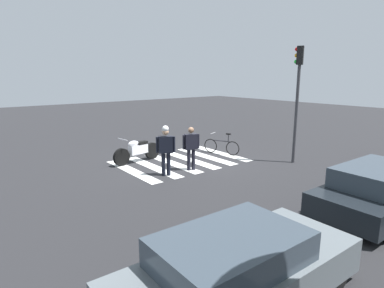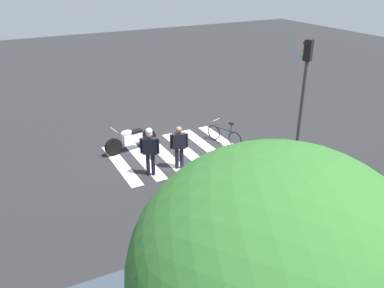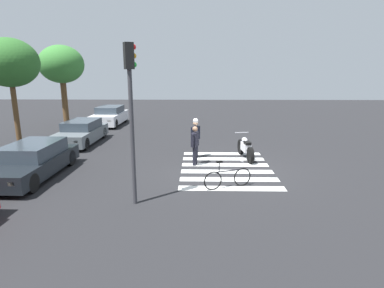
{
  "view_description": "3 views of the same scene",
  "coord_description": "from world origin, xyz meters",
  "px_view_note": "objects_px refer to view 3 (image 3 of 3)",
  "views": [
    {
      "loc": [
        7.61,
        10.43,
        3.52
      ],
      "look_at": [
        0.27,
        1.11,
        0.95
      ],
      "focal_mm": 30.07,
      "sensor_mm": 36.0,
      "label": 1
    },
    {
      "loc": [
        5.99,
        12.81,
        6.9
      ],
      "look_at": [
        -0.14,
        1.16,
        0.81
      ],
      "focal_mm": 37.01,
      "sensor_mm": 36.0,
      "label": 2
    },
    {
      "loc": [
        -12.2,
        1.15,
        3.87
      ],
      "look_at": [
        -0.16,
        1.37,
        1.04
      ],
      "focal_mm": 29.48,
      "sensor_mm": 36.0,
      "label": 3
    }
  ],
  "objects_px": {
    "traffic_light_pole": "(131,100)",
    "leaning_bicycle": "(228,178)",
    "officer_on_foot": "(196,135)",
    "officer_by_motorcycle": "(195,143)",
    "car_white_van": "(110,116)",
    "car_black_suv": "(32,161)",
    "car_grey_coupe": "(82,132)",
    "police_motorcycle": "(245,148)"
  },
  "relations": [
    {
      "from": "car_black_suv",
      "to": "car_grey_coupe",
      "type": "distance_m",
      "value": 5.48
    },
    {
      "from": "car_black_suv",
      "to": "traffic_light_pole",
      "type": "relative_size",
      "value": 0.97
    },
    {
      "from": "leaning_bicycle",
      "to": "traffic_light_pole",
      "type": "xyz_separation_m",
      "value": [
        -1.3,
        2.85,
        2.69
      ]
    },
    {
      "from": "officer_on_foot",
      "to": "officer_by_motorcycle",
      "type": "xyz_separation_m",
      "value": [
        -1.12,
        0.01,
        -0.12
      ]
    },
    {
      "from": "car_grey_coupe",
      "to": "car_white_van",
      "type": "height_order",
      "value": "car_white_van"
    },
    {
      "from": "leaning_bicycle",
      "to": "car_black_suv",
      "type": "bearing_deg",
      "value": 81.58
    },
    {
      "from": "officer_on_foot",
      "to": "car_white_van",
      "type": "height_order",
      "value": "officer_on_foot"
    },
    {
      "from": "car_black_suv",
      "to": "car_white_van",
      "type": "distance_m",
      "value": 11.33
    },
    {
      "from": "officer_on_foot",
      "to": "traffic_light_pole",
      "type": "xyz_separation_m",
      "value": [
        -5.05,
        1.74,
        2.01
      ]
    },
    {
      "from": "officer_by_motorcycle",
      "to": "traffic_light_pole",
      "type": "xyz_separation_m",
      "value": [
        -3.93,
        1.73,
        2.13
      ]
    },
    {
      "from": "leaning_bicycle",
      "to": "officer_on_foot",
      "type": "bearing_deg",
      "value": 16.43
    },
    {
      "from": "police_motorcycle",
      "to": "car_black_suv",
      "type": "bearing_deg",
      "value": 107.52
    },
    {
      "from": "police_motorcycle",
      "to": "officer_by_motorcycle",
      "type": "height_order",
      "value": "officer_by_motorcycle"
    },
    {
      "from": "officer_by_motorcycle",
      "to": "car_black_suv",
      "type": "bearing_deg",
      "value": 104.69
    },
    {
      "from": "traffic_light_pole",
      "to": "leaning_bicycle",
      "type": "bearing_deg",
      "value": -65.44
    },
    {
      "from": "car_grey_coupe",
      "to": "car_white_van",
      "type": "distance_m",
      "value": 5.85
    },
    {
      "from": "leaning_bicycle",
      "to": "car_black_suv",
      "type": "height_order",
      "value": "car_black_suv"
    },
    {
      "from": "car_grey_coupe",
      "to": "traffic_light_pole",
      "type": "relative_size",
      "value": 0.92
    },
    {
      "from": "leaning_bicycle",
      "to": "officer_by_motorcycle",
      "type": "bearing_deg",
      "value": 23.03
    },
    {
      "from": "car_grey_coupe",
      "to": "traffic_light_pole",
      "type": "bearing_deg",
      "value": -150.56
    },
    {
      "from": "car_grey_coupe",
      "to": "car_black_suv",
      "type": "bearing_deg",
      "value": -178.4
    },
    {
      "from": "officer_on_foot",
      "to": "car_black_suv",
      "type": "xyz_separation_m",
      "value": [
        -2.69,
        6.01,
        -0.44
      ]
    },
    {
      "from": "leaning_bicycle",
      "to": "officer_on_foot",
      "type": "xyz_separation_m",
      "value": [
        3.75,
        1.1,
        0.68
      ]
    },
    {
      "from": "car_grey_coupe",
      "to": "officer_on_foot",
      "type": "bearing_deg",
      "value": -114.33
    },
    {
      "from": "police_motorcycle",
      "to": "leaning_bicycle",
      "type": "height_order",
      "value": "police_motorcycle"
    },
    {
      "from": "officer_by_motorcycle",
      "to": "car_black_suv",
      "type": "relative_size",
      "value": 0.37
    },
    {
      "from": "officer_on_foot",
      "to": "car_white_van",
      "type": "bearing_deg",
      "value": 35.86
    },
    {
      "from": "car_black_suv",
      "to": "traffic_light_pole",
      "type": "distance_m",
      "value": 5.46
    },
    {
      "from": "officer_by_motorcycle",
      "to": "car_white_van",
      "type": "xyz_separation_m",
      "value": [
        9.75,
        6.23,
        -0.28
      ]
    },
    {
      "from": "police_motorcycle",
      "to": "officer_on_foot",
      "type": "relative_size",
      "value": 1.24
    },
    {
      "from": "leaning_bicycle",
      "to": "car_grey_coupe",
      "type": "distance_m",
      "value": 9.78
    },
    {
      "from": "officer_by_motorcycle",
      "to": "car_white_van",
      "type": "bearing_deg",
      "value": 32.56
    },
    {
      "from": "officer_on_foot",
      "to": "car_grey_coupe",
      "type": "distance_m",
      "value": 6.78
    },
    {
      "from": "leaning_bicycle",
      "to": "car_grey_coupe",
      "type": "height_order",
      "value": "car_grey_coupe"
    },
    {
      "from": "police_motorcycle",
      "to": "car_grey_coupe",
      "type": "relative_size",
      "value": 0.53
    },
    {
      "from": "car_white_van",
      "to": "officer_by_motorcycle",
      "type": "bearing_deg",
      "value": -147.44
    },
    {
      "from": "police_motorcycle",
      "to": "car_black_suv",
      "type": "distance_m",
      "value": 8.65
    },
    {
      "from": "police_motorcycle",
      "to": "car_white_van",
      "type": "height_order",
      "value": "car_white_van"
    },
    {
      "from": "police_motorcycle",
      "to": "traffic_light_pole",
      "type": "bearing_deg",
      "value": 141.27
    },
    {
      "from": "officer_on_foot",
      "to": "car_white_van",
      "type": "distance_m",
      "value": 10.66
    },
    {
      "from": "car_grey_coupe",
      "to": "car_white_van",
      "type": "xyz_separation_m",
      "value": [
        5.85,
        0.07,
        0.05
      ]
    },
    {
      "from": "car_black_suv",
      "to": "car_white_van",
      "type": "xyz_separation_m",
      "value": [
        11.33,
        0.23,
        0.04
      ]
    }
  ]
}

